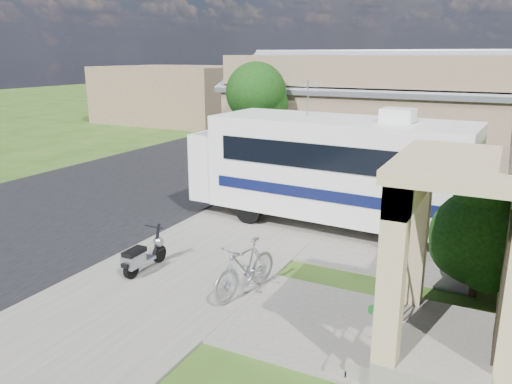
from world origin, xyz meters
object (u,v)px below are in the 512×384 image
at_px(bicycle, 245,270).
at_px(pickup_truck, 246,139).
at_px(motorhome, 329,166).
at_px(shrub, 483,234).
at_px(scooter, 142,256).
at_px(van, 297,120).
at_px(garden_hose, 379,315).

xyz_separation_m(bicycle, pickup_truck, (-7.09, 13.31, 0.24)).
bearing_deg(pickup_truck, motorhome, 129.97).
height_order(shrub, bicycle, shrub).
xyz_separation_m(motorhome, pickup_truck, (-7.10, 8.26, -0.95)).
bearing_deg(scooter, pickup_truck, 107.81).
bearing_deg(shrub, pickup_truck, 135.66).
bearing_deg(van, bicycle, -58.61).
height_order(motorhome, van, motorhome).
distance_m(scooter, bicycle, 2.59).
bearing_deg(garden_hose, van, 116.33).
xyz_separation_m(shrub, van, (-11.53, 18.21, -0.46)).
distance_m(shrub, scooter, 7.28).
relative_size(motorhome, shrub, 3.07).
bearing_deg(garden_hose, shrub, 51.43).
xyz_separation_m(motorhome, bicycle, (-0.02, -5.05, -1.19)).
bearing_deg(shrub, garden_hose, -128.57).
height_order(pickup_truck, van, van).
relative_size(shrub, van, 0.43).
xyz_separation_m(motorhome, van, (-7.29, 15.38, -0.87)).
xyz_separation_m(scooter, pickup_truck, (-4.50, 13.41, 0.37)).
bearing_deg(garden_hose, motorhome, 119.40).
bearing_deg(motorhome, bicycle, -87.16).
height_order(motorhome, scooter, motorhome).
height_order(shrub, pickup_truck, shrub).
xyz_separation_m(motorhome, shrub, (4.24, -2.83, -0.41)).
bearing_deg(shrub, scooter, -161.23).
bearing_deg(motorhome, garden_hose, -57.58).
bearing_deg(motorhome, shrub, -30.70).
bearing_deg(van, motorhome, -52.85).
bearing_deg(bicycle, garden_hose, 17.38).
relative_size(van, garden_hose, 14.51).
relative_size(scooter, bicycle, 0.77).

